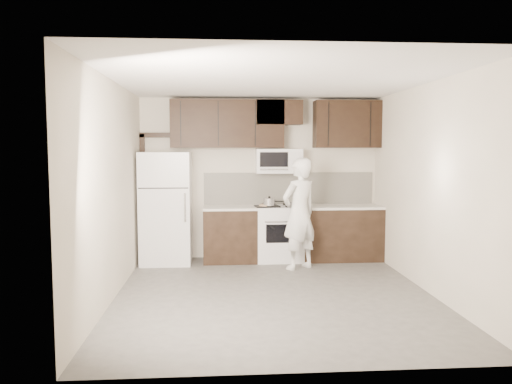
{
  "coord_description": "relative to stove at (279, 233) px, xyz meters",
  "views": [
    {
      "loc": [
        -0.68,
        -6.2,
        1.86
      ],
      "look_at": [
        -0.16,
        0.9,
        1.24
      ],
      "focal_mm": 35.0,
      "sensor_mm": 36.0,
      "label": 1
    }
  ],
  "objects": [
    {
      "name": "floor",
      "position": [
        -0.3,
        -1.94,
        -0.46
      ],
      "size": [
        4.5,
        4.5,
        0.0
      ],
      "primitive_type": "plane",
      "color": "#4C4A47",
      "rests_on": "ground"
    },
    {
      "name": "back_wall",
      "position": [
        -0.3,
        0.31,
        0.89
      ],
      "size": [
        4.0,
        0.0,
        4.0
      ],
      "primitive_type": "plane",
      "rotation": [
        1.57,
        0.0,
        0.0
      ],
      "color": "#B9B09D",
      "rests_on": "ground"
    },
    {
      "name": "ceiling",
      "position": [
        -0.3,
        -1.94,
        2.24
      ],
      "size": [
        4.5,
        4.5,
        0.0
      ],
      "primitive_type": "plane",
      "rotation": [
        3.14,
        0.0,
        0.0
      ],
      "color": "white",
      "rests_on": "back_wall"
    },
    {
      "name": "counter_run",
      "position": [
        0.3,
        0.0,
        -0.0
      ],
      "size": [
        2.95,
        0.64,
        0.91
      ],
      "color": "black",
      "rests_on": "floor"
    },
    {
      "name": "stove",
      "position": [
        0.0,
        0.0,
        0.0
      ],
      "size": [
        0.76,
        0.66,
        0.94
      ],
      "color": "silver",
      "rests_on": "floor"
    },
    {
      "name": "backsplash",
      "position": [
        0.2,
        0.3,
        0.72
      ],
      "size": [
        2.9,
        0.02,
        0.54
      ],
      "primitive_type": "cube",
      "color": "beige",
      "rests_on": "counter_run"
    },
    {
      "name": "upper_cabinets",
      "position": [
        -0.09,
        0.14,
        1.82
      ],
      "size": [
        3.48,
        0.35,
        0.78
      ],
      "color": "black",
      "rests_on": "back_wall"
    },
    {
      "name": "microwave",
      "position": [
        -0.0,
        0.12,
        1.19
      ],
      "size": [
        0.76,
        0.42,
        0.4
      ],
      "color": "silver",
      "rests_on": "upper_cabinets"
    },
    {
      "name": "refrigerator",
      "position": [
        -1.85,
        -0.05,
        0.44
      ],
      "size": [
        0.8,
        0.76,
        1.8
      ],
      "color": "silver",
      "rests_on": "floor"
    },
    {
      "name": "door_trim",
      "position": [
        -2.22,
        0.27,
        0.79
      ],
      "size": [
        0.5,
        0.08,
        2.12
      ],
      "color": "black",
      "rests_on": "floor"
    },
    {
      "name": "saucepan",
      "position": [
        -0.18,
        -0.15,
        0.52
      ],
      "size": [
        0.33,
        0.19,
        0.18
      ],
      "color": "silver",
      "rests_on": "stove"
    },
    {
      "name": "baking_tray",
      "position": [
        -0.21,
        -0.11,
        0.46
      ],
      "size": [
        0.42,
        0.34,
        0.02
      ],
      "primitive_type": "cube",
      "rotation": [
        0.0,
        0.0,
        0.16
      ],
      "color": "black",
      "rests_on": "counter_run"
    },
    {
      "name": "pizza",
      "position": [
        -0.21,
        -0.11,
        0.48
      ],
      "size": [
        0.29,
        0.29,
        0.02
      ],
      "primitive_type": "cylinder",
      "rotation": [
        0.0,
        0.0,
        0.16
      ],
      "color": "beige",
      "rests_on": "baking_tray"
    },
    {
      "name": "person",
      "position": [
        0.24,
        -0.61,
        0.4
      ],
      "size": [
        0.75,
        0.68,
        1.72
      ],
      "primitive_type": "imported",
      "rotation": [
        0.0,
        0.0,
        3.7
      ],
      "color": "white",
      "rests_on": "floor"
    }
  ]
}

